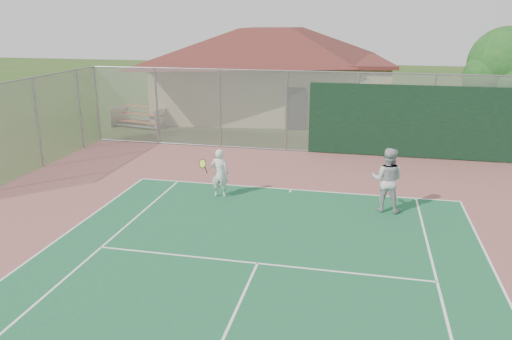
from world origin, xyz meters
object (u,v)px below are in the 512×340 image
at_px(player_grey_back, 387,180).
at_px(player_white_front, 219,173).
at_px(tree, 508,67).
at_px(clubhouse, 272,63).
at_px(bleachers, 142,116).

bearing_deg(player_grey_back, player_white_front, 8.38).
distance_m(tree, player_grey_back, 11.03).
relative_size(clubhouse, player_grey_back, 7.60).
xyz_separation_m(bleachers, player_white_front, (7.25, -9.79, 0.28)).
relative_size(bleachers, player_white_front, 1.85).
height_order(clubhouse, tree, clubhouse).
height_order(clubhouse, bleachers, clubhouse).
bearing_deg(bleachers, clubhouse, 51.38).
xyz_separation_m(player_white_front, player_grey_back, (5.29, -0.11, 0.17)).
bearing_deg(clubhouse, player_white_front, -92.87).
distance_m(clubhouse, bleachers, 8.39).
height_order(tree, player_grey_back, tree).
xyz_separation_m(tree, player_grey_back, (-5.26, -9.34, -2.59)).
height_order(bleachers, player_white_front, player_white_front).
bearing_deg(player_white_front, bleachers, -55.02).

